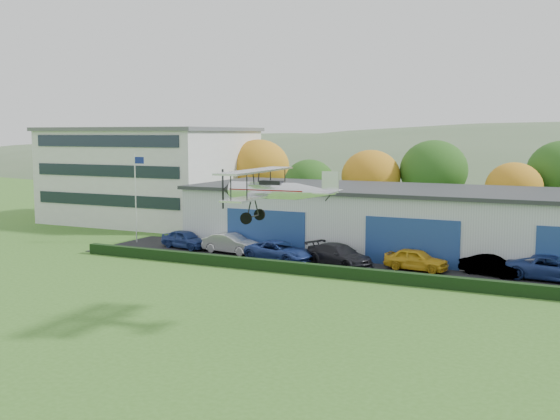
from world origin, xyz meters
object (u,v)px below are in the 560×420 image
at_px(car_0, 185,239).
at_px(car_1, 231,243).
at_px(hangar, 431,221).
at_px(car_2, 279,251).
at_px(flagpole, 136,190).
at_px(car_4, 416,259).
at_px(car_3, 339,255).
at_px(car_5, 491,266).
at_px(biplane, 273,189).
at_px(car_6, 553,268).
at_px(office_block, 151,174).

height_order(car_0, car_1, car_1).
height_order(hangar, car_1, hangar).
relative_size(car_0, car_2, 0.83).
distance_m(flagpole, car_4, 25.89).
distance_m(car_3, car_5, 10.62).
bearing_deg(biplane, hangar, 79.61).
relative_size(flagpole, car_6, 1.36).
distance_m(office_block, car_6, 44.97).
bearing_deg(car_0, car_4, -79.89).
distance_m(hangar, office_block, 33.84).
distance_m(car_2, car_6, 19.33).
relative_size(hangar, office_block, 1.97).
bearing_deg(flagpole, car_0, -7.38).
distance_m(car_3, car_4, 5.55).
bearing_deg(biplane, car_3, 94.02).
xyz_separation_m(office_block, car_4, (33.68, -14.21, -4.39)).
bearing_deg(biplane, flagpole, 138.11).
bearing_deg(office_block, flagpole, -58.03).
distance_m(hangar, car_1, 16.31).
relative_size(car_3, biplane, 0.77).
height_order(office_block, car_3, office_block).
xyz_separation_m(office_block, car_1, (18.42, -14.10, -4.35)).
height_order(car_3, car_5, car_3).
relative_size(car_5, biplane, 0.57).
bearing_deg(hangar, car_4, -84.63).
relative_size(office_block, car_0, 4.52).
relative_size(hangar, car_1, 8.22).
relative_size(hangar, car_3, 7.28).
bearing_deg(office_block, car_2, -33.45).
bearing_deg(car_4, car_1, 96.07).
relative_size(office_block, car_5, 4.98).
bearing_deg(biplane, car_1, 122.30).
height_order(car_2, car_5, car_2).
bearing_deg(office_block, car_3, -28.35).
distance_m(car_1, car_2, 5.22).
relative_size(car_2, biplane, 0.76).
relative_size(office_block, car_4, 4.55).
bearing_deg(car_6, biplane, 148.79).
relative_size(hangar, car_6, 6.91).
relative_size(car_6, biplane, 0.81).
bearing_deg(car_6, flagpole, 94.20).
height_order(car_6, biplane, biplane).
xyz_separation_m(office_block, car_0, (13.73, -13.73, -4.39)).
xyz_separation_m(flagpole, car_6, (34.56, -0.50, -3.92)).
distance_m(flagpole, car_2, 16.04).
xyz_separation_m(flagpole, car_2, (15.34, -2.49, -3.97)).
relative_size(hangar, biplane, 5.62).
bearing_deg(car_3, office_block, 85.57).
xyz_separation_m(car_0, car_2, (9.72, -1.77, -0.01)).
bearing_deg(car_3, car_6, -59.26).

